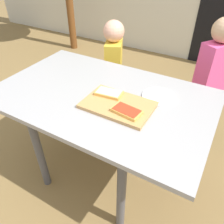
# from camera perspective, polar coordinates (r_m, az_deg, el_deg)

# --- Properties ---
(ground_plane) EXTENTS (16.00, 16.00, 0.00)m
(ground_plane) POSITION_cam_1_polar(r_m,az_deg,el_deg) (1.88, -2.01, -14.44)
(ground_plane) COLOR olive
(dining_table) EXTENTS (1.33, 0.84, 0.73)m
(dining_table) POSITION_cam_1_polar(r_m,az_deg,el_deg) (1.43, -2.56, 1.64)
(dining_table) COLOR #9C9A9B
(dining_table) RESTS_ON ground
(cutting_board) EXTENTS (0.39, 0.26, 0.02)m
(cutting_board) POSITION_cam_1_polar(r_m,az_deg,el_deg) (1.27, 1.50, 1.79)
(cutting_board) COLOR tan
(cutting_board) RESTS_ON dining_table
(pizza_slice_far_left) EXTENTS (0.17, 0.11, 0.02)m
(pizza_slice_far_left) POSITION_cam_1_polar(r_m,az_deg,el_deg) (1.33, -0.81, 4.84)
(pizza_slice_far_left) COLOR #E9AA4D
(pizza_slice_far_left) RESTS_ON cutting_board
(pizza_slice_near_right) EXTENTS (0.17, 0.11, 0.02)m
(pizza_slice_near_right) POSITION_cam_1_polar(r_m,az_deg,el_deg) (1.19, 3.73, 0.26)
(pizza_slice_near_right) COLOR #E9AA4D
(pizza_slice_near_right) RESTS_ON cutting_board
(plate_white_right) EXTENTS (0.20, 0.20, 0.01)m
(plate_white_right) POSITION_cam_1_polar(r_m,az_deg,el_deg) (1.38, 11.82, 3.90)
(plate_white_right) COLOR white
(plate_white_right) RESTS_ON dining_table
(child_left) EXTENTS (0.23, 0.28, 0.96)m
(child_left) POSITION_cam_1_polar(r_m,az_deg,el_deg) (2.11, 0.42, 11.79)
(child_left) COLOR #2C465A
(child_left) RESTS_ON ground
(child_right) EXTENTS (0.25, 0.28, 1.07)m
(child_right) POSITION_cam_1_polar(r_m,az_deg,el_deg) (1.97, 23.82, 8.36)
(child_right) COLOR #1F4933
(child_right) RESTS_ON ground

